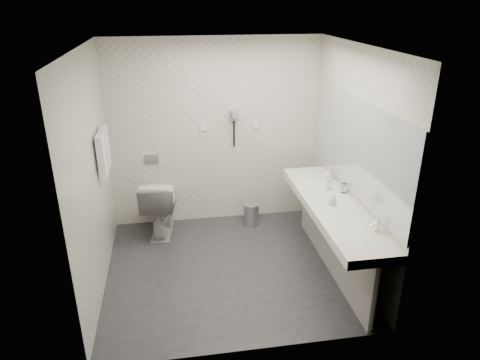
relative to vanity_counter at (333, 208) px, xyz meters
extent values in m
plane|color=#26272B|center=(-1.12, 0.20, -0.80)|extent=(2.80, 2.80, 0.00)
plane|color=silver|center=(-1.12, 0.20, 1.70)|extent=(2.80, 2.80, 0.00)
plane|color=beige|center=(-1.12, 1.50, 0.45)|extent=(2.80, 0.00, 2.80)
plane|color=beige|center=(-1.12, -1.10, 0.45)|extent=(2.80, 0.00, 2.80)
plane|color=beige|center=(-2.52, 0.20, 0.45)|extent=(0.00, 2.60, 2.60)
plane|color=beige|center=(0.27, 0.20, 0.45)|extent=(0.00, 2.60, 2.60)
cube|color=silver|center=(0.00, 0.00, 0.00)|extent=(0.55, 2.20, 0.10)
cube|color=gray|center=(0.02, 0.00, -0.42)|extent=(0.03, 2.15, 0.75)
cylinder|color=silver|center=(0.05, -1.04, -0.42)|extent=(0.06, 0.06, 0.75)
cylinder|color=silver|center=(0.05, 1.04, -0.42)|extent=(0.06, 0.06, 0.75)
cube|color=#B2BCC6|center=(0.26, 0.00, 0.65)|extent=(0.02, 2.20, 1.05)
ellipsoid|color=silver|center=(0.00, -0.65, 0.04)|extent=(0.40, 0.31, 0.05)
ellipsoid|color=silver|center=(0.00, 0.65, 0.04)|extent=(0.40, 0.31, 0.05)
cylinder|color=silver|center=(0.19, -0.65, 0.12)|extent=(0.04, 0.04, 0.15)
cylinder|color=silver|center=(0.19, 0.65, 0.12)|extent=(0.04, 0.04, 0.15)
imported|color=silver|center=(-0.04, -0.04, 0.11)|extent=(0.06, 0.06, 0.11)
imported|color=silver|center=(0.00, -0.01, 0.12)|extent=(0.06, 0.06, 0.13)
cylinder|color=silver|center=(0.22, 0.26, 0.11)|extent=(0.08, 0.08, 0.11)
cylinder|color=silver|center=(0.08, 0.38, 0.10)|extent=(0.07, 0.07, 0.10)
imported|color=silver|center=(-1.90, 1.21, -0.40)|extent=(0.54, 0.83, 0.79)
cube|color=#B2B5BA|center=(-1.98, 1.49, 0.15)|extent=(0.18, 0.02, 0.12)
cylinder|color=#B2B5BA|center=(-0.68, 1.22, -0.65)|extent=(0.27, 0.27, 0.30)
cylinder|color=#B2B5BA|center=(-0.68, 1.22, -0.50)|extent=(0.21, 0.21, 0.02)
cylinder|color=silver|center=(-2.47, 0.75, 0.75)|extent=(0.02, 0.62, 0.02)
cube|color=silver|center=(-2.46, 0.61, 0.53)|extent=(0.07, 0.24, 0.48)
cube|color=silver|center=(-2.46, 0.89, 0.53)|extent=(0.07, 0.24, 0.48)
cube|color=gray|center=(-0.88, 1.47, 0.70)|extent=(0.10, 0.04, 0.14)
cylinder|color=gray|center=(-0.88, 1.40, 0.73)|extent=(0.08, 0.14, 0.08)
cylinder|color=black|center=(-0.88, 1.46, 0.45)|extent=(0.02, 0.02, 0.35)
cube|color=silver|center=(-1.27, 1.49, 0.55)|extent=(0.09, 0.02, 0.09)
cube|color=silver|center=(-0.57, 1.49, 0.55)|extent=(0.09, 0.02, 0.09)
camera|label=1|loc=(-1.70, -4.08, 2.15)|focal=32.76mm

